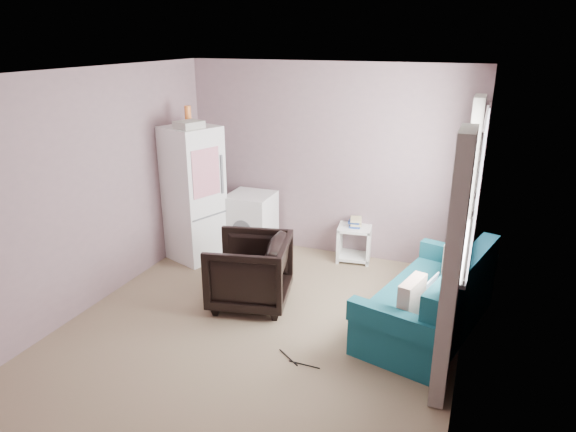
% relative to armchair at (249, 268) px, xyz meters
% --- Properties ---
extents(room, '(3.84, 4.24, 2.54)m').
position_rel_armchair_xyz_m(room, '(0.34, -0.39, 0.83)').
color(room, '#927B5F').
rests_on(room, ground).
extents(armchair, '(0.93, 0.97, 0.84)m').
position_rel_armchair_xyz_m(armchair, '(0.00, 0.00, 0.00)').
color(armchair, black).
rests_on(armchair, ground).
extents(fridge, '(0.77, 0.76, 1.98)m').
position_rel_armchair_xyz_m(fridge, '(-1.19, 0.87, 0.46)').
color(fridge, white).
rests_on(fridge, ground).
extents(washing_machine, '(0.59, 0.60, 0.81)m').
position_rel_armchair_xyz_m(washing_machine, '(-0.60, 1.30, 0.00)').
color(washing_machine, white).
rests_on(washing_machine, ground).
extents(side_table, '(0.48, 0.48, 0.57)m').
position_rel_armchair_xyz_m(side_table, '(0.77, 1.56, -0.15)').
color(side_table, white).
rests_on(side_table, ground).
extents(sofa, '(1.25, 1.97, 0.81)m').
position_rel_armchair_xyz_m(sofa, '(1.92, 0.18, -0.12)').
color(sofa, '#18606F').
rests_on(sofa, ground).
extents(window_dressing, '(0.17, 2.62, 2.18)m').
position_rel_armchair_xyz_m(window_dressing, '(2.11, 0.30, 0.68)').
color(window_dressing, white).
rests_on(window_dressing, ground).
extents(floor_cables, '(0.45, 0.18, 0.01)m').
position_rel_armchair_xyz_m(floor_cables, '(0.86, -0.83, -0.42)').
color(floor_cables, black).
rests_on(floor_cables, ground).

